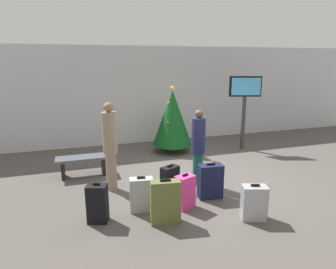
# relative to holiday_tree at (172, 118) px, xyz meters

# --- Properties ---
(ground_plane) EXTENTS (16.00, 16.00, 0.00)m
(ground_plane) POSITION_rel_holiday_tree_xyz_m (-0.08, -2.22, -1.05)
(ground_plane) COLOR #514C47
(back_wall) EXTENTS (16.00, 0.20, 3.17)m
(back_wall) POSITION_rel_holiday_tree_xyz_m (-0.08, 1.44, 0.53)
(back_wall) COLOR silver
(back_wall) RESTS_ON ground_plane
(holiday_tree) EXTENTS (1.19, 1.19, 2.00)m
(holiday_tree) POSITION_rel_holiday_tree_xyz_m (0.00, 0.00, 0.00)
(holiday_tree) COLOR #4C3319
(holiday_tree) RESTS_ON ground_plane
(flight_info_kiosk) EXTENTS (0.95, 0.37, 2.26)m
(flight_info_kiosk) POSITION_rel_holiday_tree_xyz_m (2.19, -0.38, 0.55)
(flight_info_kiosk) COLOR #333338
(flight_info_kiosk) RESTS_ON ground_plane
(waiting_bench) EXTENTS (1.25, 0.44, 0.48)m
(waiting_bench) POSITION_rel_holiday_tree_xyz_m (-2.67, -1.21, -0.70)
(waiting_bench) COLOR #4C5159
(waiting_bench) RESTS_ON ground_plane
(traveller_0) EXTENTS (0.40, 0.40, 1.69)m
(traveller_0) POSITION_rel_holiday_tree_xyz_m (-0.23, -2.48, -0.16)
(traveller_0) COLOR #19594C
(traveller_0) RESTS_ON ground_plane
(traveller_1) EXTENTS (0.40, 0.40, 1.90)m
(traveller_1) POSITION_rel_holiday_tree_xyz_m (-2.12, -2.21, -0.04)
(traveller_1) COLOR gray
(traveller_1) RESTS_ON ground_plane
(suitcase_0) EXTENTS (0.50, 0.30, 0.74)m
(suitcase_0) POSITION_rel_holiday_tree_xyz_m (-0.27, -3.22, -0.70)
(suitcase_0) COLOR #141938
(suitcase_0) RESTS_ON ground_plane
(suitcase_1) EXTENTS (0.41, 0.35, 0.68)m
(suitcase_1) POSITION_rel_holiday_tree_xyz_m (-0.92, -3.46, -0.73)
(suitcase_1) COLOR #E5388C
(suitcase_1) RESTS_ON ground_plane
(suitcase_2) EXTENTS (0.45, 0.28, 0.68)m
(suitcase_2) POSITION_rel_holiday_tree_xyz_m (-1.72, -3.33, -0.74)
(suitcase_2) COLOR #9EA0A5
(suitcase_2) RESTS_ON ground_plane
(suitcase_3) EXTENTS (0.53, 0.27, 0.80)m
(suitcase_3) POSITION_rel_holiday_tree_xyz_m (-1.43, -3.87, -0.67)
(suitcase_3) COLOR #59602D
(suitcase_3) RESTS_ON ground_plane
(suitcase_4) EXTENTS (0.43, 0.35, 0.63)m
(suitcase_4) POSITION_rel_holiday_tree_xyz_m (-0.99, -2.78, -0.76)
(suitcase_4) COLOR black
(suitcase_4) RESTS_ON ground_plane
(suitcase_5) EXTENTS (0.40, 0.35, 0.72)m
(suitcase_5) POSITION_rel_holiday_tree_xyz_m (-2.53, -3.48, -0.71)
(suitcase_5) COLOR black
(suitcase_5) RESTS_ON ground_plane
(suitcase_6) EXTENTS (0.48, 0.38, 0.66)m
(suitcase_6) POSITION_rel_holiday_tree_xyz_m (0.08, -4.23, -0.74)
(suitcase_6) COLOR #9EA0A5
(suitcase_6) RESTS_ON ground_plane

